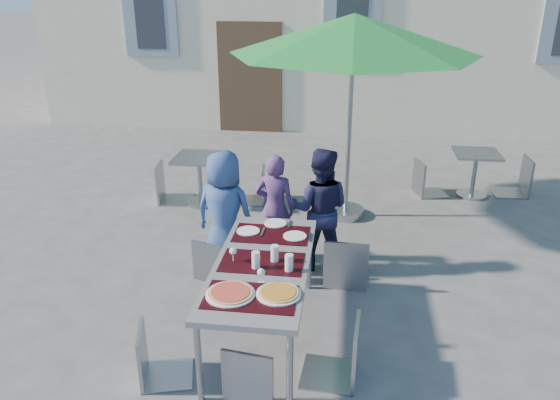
# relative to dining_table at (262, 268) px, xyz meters

# --- Properties ---
(ground) EXTENTS (90.00, 90.00, 0.00)m
(ground) POSITION_rel_dining_table_xyz_m (0.62, -0.51, -0.70)
(ground) COLOR #4A4A4C
(ground) RESTS_ON ground
(dining_table) EXTENTS (0.80, 1.85, 0.76)m
(dining_table) POSITION_rel_dining_table_xyz_m (0.00, 0.00, 0.00)
(dining_table) COLOR #4D4C52
(dining_table) RESTS_ON ground
(pizza_near_left) EXTENTS (0.38, 0.38, 0.03)m
(pizza_near_left) POSITION_rel_dining_table_xyz_m (-0.16, -0.54, 0.07)
(pizza_near_left) COLOR white
(pizza_near_left) RESTS_ON dining_table
(pizza_near_right) EXTENTS (0.35, 0.35, 0.03)m
(pizza_near_right) POSITION_rel_dining_table_xyz_m (0.21, -0.49, 0.07)
(pizza_near_right) COLOR white
(pizza_near_right) RESTS_ON dining_table
(glassware) EXTENTS (0.56, 0.44, 0.15)m
(glassware) POSITION_rel_dining_table_xyz_m (0.06, -0.08, 0.13)
(glassware) COLOR silver
(glassware) RESTS_ON dining_table
(place_settings) EXTENTS (0.71, 0.48, 0.01)m
(place_settings) POSITION_rel_dining_table_xyz_m (0.00, 0.63, 0.06)
(place_settings) COLOR white
(place_settings) RESTS_ON dining_table
(child_0) EXTENTS (0.75, 0.57, 1.37)m
(child_0) POSITION_rel_dining_table_xyz_m (-0.59, 1.12, -0.01)
(child_0) COLOR #304C85
(child_0) RESTS_ON ground
(child_1) EXTENTS (0.48, 0.34, 1.24)m
(child_1) POSITION_rel_dining_table_xyz_m (-0.09, 1.47, -0.07)
(child_1) COLOR #57366E
(child_1) RESTS_ON ground
(child_2) EXTENTS (0.70, 0.44, 1.37)m
(child_2) POSITION_rel_dining_table_xyz_m (0.41, 1.37, -0.01)
(child_2) COLOR #1A1B3B
(child_2) RESTS_ON ground
(chair_0) EXTENTS (0.50, 0.50, 0.88)m
(chair_0) POSITION_rel_dining_table_xyz_m (-0.68, 0.93, -0.19)
(chair_0) COLOR gray
(chair_0) RESTS_ON ground
(chair_1) EXTENTS (0.60, 0.61, 1.04)m
(chair_1) POSITION_rel_dining_table_xyz_m (-0.02, 1.05, -0.08)
(chair_1) COLOR gray
(chair_1) RESTS_ON ground
(chair_2) EXTENTS (0.47, 0.48, 1.03)m
(chair_2) POSITION_rel_dining_table_xyz_m (0.72, 0.99, -0.09)
(chair_2) COLOR #90939B
(chair_2) RESTS_ON ground
(chair_3) EXTENTS (0.48, 0.48, 0.88)m
(chair_3) POSITION_rel_dining_table_xyz_m (-0.77, -0.66, -0.18)
(chair_3) COLOR #91999C
(chair_3) RESTS_ON ground
(chair_4) EXTENTS (0.47, 0.46, 0.98)m
(chair_4) POSITION_rel_dining_table_xyz_m (0.72, -0.46, -0.12)
(chair_4) COLOR #94989F
(chair_4) RESTS_ON ground
(chair_5) EXTENTS (0.45, 0.46, 0.90)m
(chair_5) POSITION_rel_dining_table_xyz_m (0.01, -0.96, -0.17)
(chair_5) COLOR gray
(chair_5) RESTS_ON ground
(patio_umbrella) EXTENTS (3.07, 3.07, 2.61)m
(patio_umbrella) POSITION_rel_dining_table_xyz_m (0.68, 2.80, 1.66)
(patio_umbrella) COLOR #A1A4A8
(patio_umbrella) RESTS_ON ground
(cafe_table_0) EXTENTS (0.66, 0.66, 0.70)m
(cafe_table_0) POSITION_rel_dining_table_xyz_m (-1.37, 2.96, -0.23)
(cafe_table_0) COLOR #A1A4A8
(cafe_table_0) RESTS_ON ground
(bg_chair_l_0) EXTENTS (0.53, 0.52, 1.04)m
(bg_chair_l_0) POSITION_rel_dining_table_xyz_m (-1.86, 3.01, -0.08)
(bg_chair_l_0) COLOR #92979E
(bg_chair_l_0) RESTS_ON ground
(bg_chair_r_0) EXTENTS (0.47, 0.47, 0.95)m
(bg_chair_r_0) POSITION_rel_dining_table_xyz_m (-0.60, 3.15, -0.14)
(bg_chair_r_0) COLOR #949A9F
(bg_chair_r_0) RESTS_ON ground
(cafe_table_1) EXTENTS (0.63, 0.63, 0.67)m
(cafe_table_1) POSITION_rel_dining_table_xyz_m (2.52, 3.76, -0.26)
(cafe_table_1) COLOR #A1A4A8
(cafe_table_1) RESTS_ON ground
(bg_chair_l_1) EXTENTS (0.53, 0.53, 0.98)m
(bg_chair_l_1) POSITION_rel_dining_table_xyz_m (1.83, 3.75, -0.12)
(bg_chair_l_1) COLOR gray
(bg_chair_l_1) RESTS_ON ground
(bg_chair_r_1) EXTENTS (0.49, 0.48, 1.05)m
(bg_chair_r_1) POSITION_rel_dining_table_xyz_m (3.19, 3.94, -0.07)
(bg_chair_r_1) COLOR gray
(bg_chair_r_1) RESTS_ON ground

